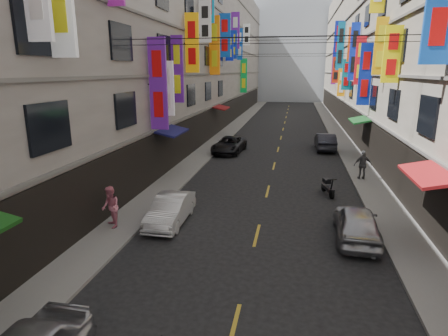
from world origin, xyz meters
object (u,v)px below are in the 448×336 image
at_px(car_left_mid, 170,210).
at_px(pedestrian_lfar, 110,207).
at_px(car_left_far, 229,145).
at_px(pedestrian_rfar, 363,165).
at_px(car_right_mid, 357,223).
at_px(car_right_far, 325,142).
at_px(scooter_far_right, 328,187).

height_order(car_left_mid, pedestrian_lfar, pedestrian_lfar).
xyz_separation_m(car_left_far, pedestrian_rfar, (9.62, -6.67, 0.36)).
bearing_deg(car_right_mid, car_left_far, -60.27).
bearing_deg(car_left_far, car_left_mid, -85.03).
xyz_separation_m(car_right_far, pedestrian_rfar, (1.62, -9.34, 0.29)).
bearing_deg(car_left_mid, scooter_far_right, 36.05).
xyz_separation_m(scooter_far_right, pedestrian_rfar, (2.32, 3.25, 0.58)).
height_order(car_right_far, pedestrian_lfar, pedestrian_lfar).
bearing_deg(car_right_far, pedestrian_lfar, 60.30).
height_order(car_right_mid, car_right_far, car_right_far).
bearing_deg(car_left_mid, car_left_far, 89.48).
bearing_deg(car_left_far, pedestrian_rfar, -29.92).
distance_m(car_right_mid, pedestrian_lfar, 10.29).
distance_m(scooter_far_right, car_left_far, 12.32).
height_order(car_left_far, car_right_far, car_right_far).
bearing_deg(car_right_far, car_right_mid, 88.40).
bearing_deg(pedestrian_rfar, car_right_mid, 74.08).
distance_m(scooter_far_right, car_right_far, 12.61).
relative_size(car_right_mid, car_right_far, 0.94).
bearing_deg(car_left_far, car_right_mid, -57.91).
bearing_deg(scooter_far_right, car_left_far, -68.58).
distance_m(pedestrian_lfar, pedestrian_rfar, 15.40).
distance_m(scooter_far_right, car_right_mid, 5.66).
bearing_deg(car_right_far, scooter_far_right, 85.20).
height_order(car_left_mid, pedestrian_rfar, pedestrian_rfar).
relative_size(car_left_mid, car_left_far, 0.82).
relative_size(car_right_mid, pedestrian_rfar, 2.29).
bearing_deg(pedestrian_lfar, car_right_mid, 56.04).
xyz_separation_m(scooter_far_right, car_right_far, (0.70, 12.59, 0.29)).
height_order(scooter_far_right, car_left_far, car_left_far).
relative_size(scooter_far_right, pedestrian_rfar, 0.98).
bearing_deg(pedestrian_rfar, car_right_far, -85.77).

